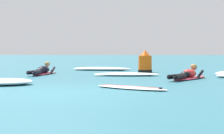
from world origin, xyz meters
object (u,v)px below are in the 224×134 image
at_px(drifting_surfboard, 131,88).
at_px(channel_marker_buoy, 145,64).
at_px(surfer_near, 188,75).
at_px(surfer_far, 43,71).

xyz_separation_m(drifting_surfboard, channel_marker_buoy, (0.24, 7.06, 0.35)).
bearing_deg(drifting_surfboard, surfer_near, 62.92).
xyz_separation_m(surfer_near, surfer_far, (-5.43, 1.89, 0.01)).
bearing_deg(channel_marker_buoy, drifting_surfboard, -91.98).
relative_size(surfer_far, drifting_surfboard, 1.27).
height_order(surfer_near, channel_marker_buoy, channel_marker_buoy).
height_order(surfer_near, surfer_far, same).
distance_m(surfer_near, drifting_surfboard, 3.71).
xyz_separation_m(surfer_near, drifting_surfboard, (-1.69, -3.31, -0.10)).
relative_size(surfer_near, surfer_far, 0.97).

